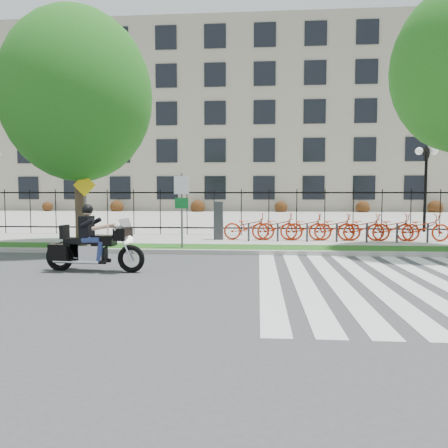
{
  "coord_description": "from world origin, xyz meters",
  "views": [
    {
      "loc": [
        1.94,
        -9.86,
        2.0
      ],
      "look_at": [
        0.93,
        3.0,
        1.07
      ],
      "focal_mm": 35.0,
      "sensor_mm": 36.0,
      "label": 1
    }
  ],
  "objects": [
    {
      "name": "crosswalk_stripes",
      "position": [
        4.83,
        0.0,
        0.01
      ],
      "size": [
        5.7,
        8.0,
        0.01
      ],
      "primitive_type": null,
      "color": "silver",
      "rests_on": "ground"
    },
    {
      "name": "sign_pole_warning",
      "position": [
        -3.94,
        4.58,
        1.74
      ],
      "size": [
        0.78,
        0.09,
        2.49
      ],
      "color": "#59595B",
      "rests_on": "grass_verge"
    },
    {
      "name": "curb",
      "position": [
        0.0,
        4.1,
        0.07
      ],
      "size": [
        60.0,
        0.2,
        0.15
      ],
      "primitive_type": "cube",
      "color": "#A29F98",
      "rests_on": "ground"
    },
    {
      "name": "bike_share_station",
      "position": [
        4.82,
        7.2,
        0.67
      ],
      "size": [
        8.96,
        0.88,
        1.5
      ],
      "color": "#2D2D33",
      "rests_on": "sidewalk"
    },
    {
      "name": "sidewalk",
      "position": [
        0.0,
        7.45,
        0.07
      ],
      "size": [
        60.0,
        3.5,
        0.15
      ],
      "primitive_type": "cube",
      "color": "#ADAAA2",
      "rests_on": "ground"
    },
    {
      "name": "plaza",
      "position": [
        0.0,
        25.0,
        0.05
      ],
      "size": [
        80.0,
        34.0,
        0.1
      ],
      "primitive_type": "cube",
      "color": "#ADAAA2",
      "rests_on": "ground"
    },
    {
      "name": "street_tree_1",
      "position": [
        -4.29,
        4.95,
        5.32
      ],
      "size": [
        5.12,
        5.12,
        8.12
      ],
      "color": "#3E2F21",
      "rests_on": "grass_verge"
    },
    {
      "name": "sign_pole_regulatory",
      "position": [
        -0.62,
        4.58,
        1.74
      ],
      "size": [
        0.5,
        0.09,
        2.5
      ],
      "color": "#59595B",
      "rests_on": "grass_verge"
    },
    {
      "name": "lamp_post_right",
      "position": [
        10.0,
        12.0,
        3.21
      ],
      "size": [
        1.06,
        0.7,
        4.25
      ],
      "color": "black",
      "rests_on": "ground"
    },
    {
      "name": "iron_fence",
      "position": [
        0.0,
        9.2,
        1.15
      ],
      "size": [
        30.0,
        0.06,
        2.0
      ],
      "primitive_type": null,
      "color": "black",
      "rests_on": "sidewalk"
    },
    {
      "name": "motorcycle_rider",
      "position": [
        -2.22,
        0.83,
        0.68
      ],
      "size": [
        2.66,
        0.84,
        2.05
      ],
      "color": "black",
      "rests_on": "ground"
    },
    {
      "name": "ground",
      "position": [
        0.0,
        0.0,
        0.0
      ],
      "size": [
        120.0,
        120.0,
        0.0
      ],
      "primitive_type": "plane",
      "color": "#3C3D3F",
      "rests_on": "ground"
    },
    {
      "name": "office_building",
      "position": [
        0.0,
        44.92,
        9.97
      ],
      "size": [
        60.0,
        21.9,
        20.15
      ],
      "color": "#A29A82",
      "rests_on": "ground"
    },
    {
      "name": "grass_verge",
      "position": [
        0.0,
        4.95,
        0.07
      ],
      "size": [
        60.0,
        1.5,
        0.15
      ],
      "primitive_type": "cube",
      "color": "#194D13",
      "rests_on": "ground"
    }
  ]
}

